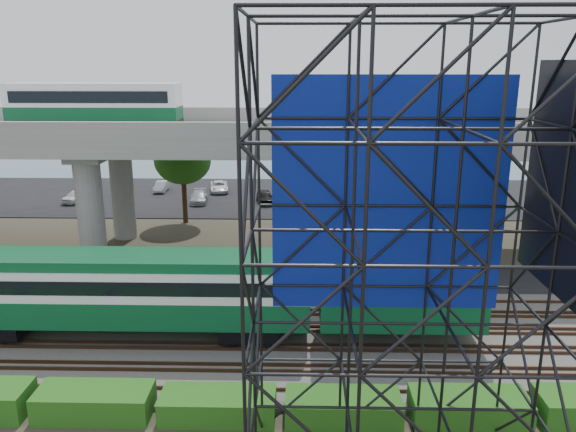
{
  "coord_description": "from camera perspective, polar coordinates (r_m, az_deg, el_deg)",
  "views": [
    {
      "loc": [
        4.26,
        -23.91,
        13.81
      ],
      "look_at": [
        3.56,
        6.0,
        5.59
      ],
      "focal_mm": 35.0,
      "sensor_mm": 36.0,
      "label": 1
    }
  ],
  "objects": [
    {
      "name": "service_road",
      "position": [
        37.3,
        -5.35,
        -6.36
      ],
      "size": [
        90.0,
        5.0,
        0.08
      ],
      "primitive_type": "cube",
      "color": "black",
      "rests_on": "ground"
    },
    {
      "name": "trees",
      "position": [
        41.87,
        -11.02,
        3.74
      ],
      "size": [
        40.94,
        16.94,
        7.69
      ],
      "color": "#382314",
      "rests_on": "ground"
    },
    {
      "name": "ballast_bed",
      "position": [
        29.62,
        -7.26,
        -12.34
      ],
      "size": [
        90.0,
        12.0,
        0.2
      ],
      "primitive_type": "cube",
      "color": "slate",
      "rests_on": "ground"
    },
    {
      "name": "scaffold_tower",
      "position": [
        17.41,
        11.46,
        -6.29
      ],
      "size": [
        9.36,
        6.36,
        15.0
      ],
      "color": "black",
      "rests_on": "ground"
    },
    {
      "name": "rail_tracks",
      "position": [
        29.53,
        -7.27,
        -12.03
      ],
      "size": [
        90.0,
        9.52,
        0.16
      ],
      "color": "#472D1E",
      "rests_on": "ballast_bed"
    },
    {
      "name": "parking_lot",
      "position": [
        59.67,
        -2.8,
        2.01
      ],
      "size": [
        90.0,
        18.0,
        0.08
      ],
      "primitive_type": "cube",
      "color": "black",
      "rests_on": "ground"
    },
    {
      "name": "hedge_strip",
      "position": [
        23.88,
        -7.09,
        -18.45
      ],
      "size": [
        34.6,
        1.8,
        1.2
      ],
      "color": "#1A5112",
      "rests_on": "ground"
    },
    {
      "name": "parked_cars",
      "position": [
        58.82,
        -1.15,
        2.47
      ],
      "size": [
        39.33,
        9.59,
        1.3
      ],
      "color": "silver",
      "rests_on": "parking_lot"
    },
    {
      "name": "commuter_train",
      "position": [
        28.95,
        -12.66,
        -7.2
      ],
      "size": [
        29.3,
        3.06,
        4.3
      ],
      "color": "black",
      "rests_on": "rail_tracks"
    },
    {
      "name": "harbor_water",
      "position": [
        81.2,
        -1.7,
        5.58
      ],
      "size": [
        140.0,
        40.0,
        0.03
      ],
      "primitive_type": "cube",
      "color": "#43606F",
      "rests_on": "ground"
    },
    {
      "name": "overpass",
      "position": [
        40.61,
        -5.82,
        7.37
      ],
      "size": [
        80.0,
        12.0,
        12.4
      ],
      "color": "#9E9B93",
      "rests_on": "ground"
    },
    {
      "name": "ground",
      "position": [
        27.93,
        -7.87,
        -14.41
      ],
      "size": [
        140.0,
        140.0,
        0.0
      ],
      "primitive_type": "plane",
      "color": "#474233",
      "rests_on": "ground"
    }
  ]
}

